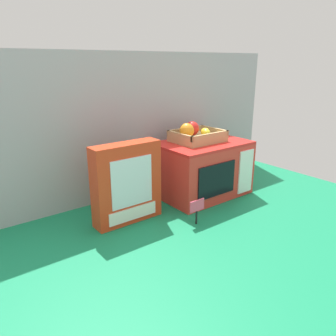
# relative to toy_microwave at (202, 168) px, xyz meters

# --- Properties ---
(ground_plane) EXTENTS (1.70, 1.70, 0.00)m
(ground_plane) POSITION_rel_toy_microwave_xyz_m (-0.20, -0.02, -0.13)
(ground_plane) COLOR #147A4C
(ground_plane) RESTS_ON ground
(display_back_panel) EXTENTS (1.61, 0.03, 0.65)m
(display_back_panel) POSITION_rel_toy_microwave_xyz_m (-0.20, 0.22, 0.20)
(display_back_panel) COLOR #A0A3A8
(display_back_panel) RESTS_ON ground
(toy_microwave) EXTENTS (0.41, 0.29, 0.25)m
(toy_microwave) POSITION_rel_toy_microwave_xyz_m (0.00, 0.00, 0.00)
(toy_microwave) COLOR red
(toy_microwave) RESTS_ON ground
(food_groups_crate) EXTENTS (0.22, 0.18, 0.09)m
(food_groups_crate) POSITION_rel_toy_microwave_xyz_m (-0.02, 0.03, 0.16)
(food_groups_crate) COLOR tan
(food_groups_crate) RESTS_ON toy_microwave
(cookie_set_box) EXTENTS (0.27, 0.08, 0.31)m
(cookie_set_box) POSITION_rel_toy_microwave_xyz_m (-0.42, -0.03, 0.03)
(cookie_set_box) COLOR red
(cookie_set_box) RESTS_ON ground
(price_sign) EXTENTS (0.07, 0.01, 0.10)m
(price_sign) POSITION_rel_toy_microwave_xyz_m (-0.23, -0.22, -0.06)
(price_sign) COLOR black
(price_sign) RESTS_ON ground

